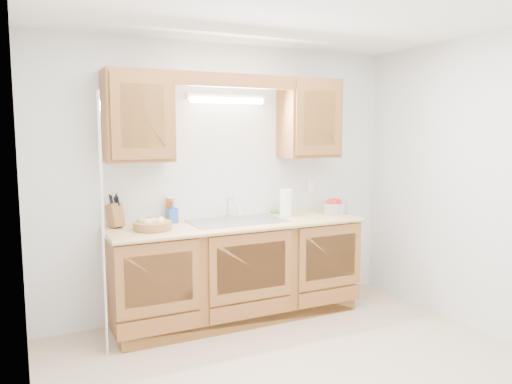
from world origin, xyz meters
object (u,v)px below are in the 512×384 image
knife_block (115,215)px  apple_bowl (333,207)px  fruit_basket (153,224)px  paper_towel (286,203)px

knife_block → apple_bowl: bearing=-25.7°
knife_block → apple_bowl: (2.06, -0.20, -0.04)m
fruit_basket → apple_bowl: size_ratio=1.05×
fruit_basket → paper_towel: (1.31, 0.10, 0.08)m
paper_towel → fruit_basket: bearing=-175.6°
knife_block → fruit_basket: bearing=-61.8°
apple_bowl → knife_block: bearing=174.5°
fruit_basket → apple_bowl: bearing=1.0°
fruit_basket → knife_block: knife_block is taller
paper_towel → apple_bowl: (0.49, -0.07, -0.06)m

